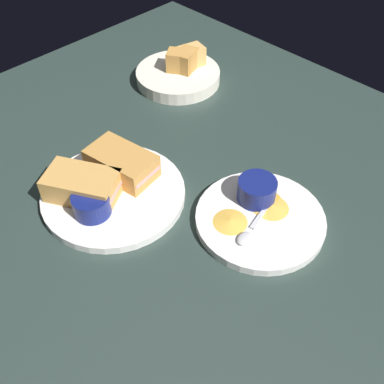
{
  "coord_description": "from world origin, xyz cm",
  "views": [
    {
      "loc": [
        52.47,
        -44.6,
        62.84
      ],
      "look_at": [
        11.54,
        -3.29,
        3.0
      ],
      "focal_mm": 43.0,
      "sensor_mm": 36.0,
      "label": 1
    }
  ],
  "objects_px": {
    "sandwich_half_near": "(122,163)",
    "ramekin_dark_sauce": "(91,204)",
    "ramekin_light_gravy": "(257,190)",
    "sandwich_half_far": "(82,185)",
    "plate_chips_companion": "(260,219)",
    "spoon_by_gravy_ramekin": "(248,233)",
    "spoon_by_dark_ramekin": "(101,189)",
    "bread_basket_rear": "(180,72)",
    "plate_sandwich_main": "(113,193)"
  },
  "relations": [
    {
      "from": "spoon_by_dark_ramekin",
      "to": "ramekin_light_gravy",
      "type": "relative_size",
      "value": 1.23
    },
    {
      "from": "sandwich_half_near",
      "to": "ramekin_dark_sauce",
      "type": "distance_m",
      "value": 0.11
    },
    {
      "from": "ramekin_dark_sauce",
      "to": "plate_chips_companion",
      "type": "xyz_separation_m",
      "value": [
        0.22,
        0.2,
        -0.03
      ]
    },
    {
      "from": "sandwich_half_near",
      "to": "spoon_by_gravy_ramekin",
      "type": "bearing_deg",
      "value": 10.68
    },
    {
      "from": "plate_chips_companion",
      "to": "ramekin_dark_sauce",
      "type": "bearing_deg",
      "value": -137.38
    },
    {
      "from": "spoon_by_gravy_ramekin",
      "to": "spoon_by_dark_ramekin",
      "type": "bearing_deg",
      "value": -157.09
    },
    {
      "from": "spoon_by_dark_ramekin",
      "to": "plate_sandwich_main",
      "type": "bearing_deg",
      "value": 45.07
    },
    {
      "from": "sandwich_half_far",
      "to": "ramekin_light_gravy",
      "type": "distance_m",
      "value": 0.32
    },
    {
      "from": "spoon_by_dark_ramekin",
      "to": "bread_basket_rear",
      "type": "bearing_deg",
      "value": 115.39
    },
    {
      "from": "plate_chips_companion",
      "to": "spoon_by_gravy_ramekin",
      "type": "bearing_deg",
      "value": -77.58
    },
    {
      "from": "ramekin_dark_sauce",
      "to": "spoon_by_gravy_ramekin",
      "type": "xyz_separation_m",
      "value": [
        0.23,
        0.15,
        -0.02
      ]
    },
    {
      "from": "spoon_by_dark_ramekin",
      "to": "plate_chips_companion",
      "type": "bearing_deg",
      "value": 32.21
    },
    {
      "from": "sandwich_half_far",
      "to": "plate_chips_companion",
      "type": "height_order",
      "value": "sandwich_half_far"
    },
    {
      "from": "plate_chips_companion",
      "to": "bread_basket_rear",
      "type": "relative_size",
      "value": 1.12
    },
    {
      "from": "sandwich_half_far",
      "to": "spoon_by_gravy_ramekin",
      "type": "bearing_deg",
      "value": 26.77
    },
    {
      "from": "ramekin_dark_sauce",
      "to": "bread_basket_rear",
      "type": "distance_m",
      "value": 0.48
    },
    {
      "from": "ramekin_light_gravy",
      "to": "spoon_by_gravy_ramekin",
      "type": "bearing_deg",
      "value": -59.51
    },
    {
      "from": "spoon_by_dark_ramekin",
      "to": "bread_basket_rear",
      "type": "relative_size",
      "value": 0.42
    },
    {
      "from": "ramekin_dark_sauce",
      "to": "spoon_by_dark_ramekin",
      "type": "relative_size",
      "value": 0.77
    },
    {
      "from": "sandwich_half_far",
      "to": "spoon_by_dark_ramekin",
      "type": "height_order",
      "value": "sandwich_half_far"
    },
    {
      "from": "sandwich_half_near",
      "to": "ramekin_dark_sauce",
      "type": "height_order",
      "value": "sandwich_half_near"
    },
    {
      "from": "spoon_by_dark_ramekin",
      "to": "spoon_by_gravy_ramekin",
      "type": "xyz_separation_m",
      "value": [
        0.26,
        0.11,
        0.0
      ]
    },
    {
      "from": "plate_sandwich_main",
      "to": "ramekin_dark_sauce",
      "type": "distance_m",
      "value": 0.07
    },
    {
      "from": "spoon_by_dark_ramekin",
      "to": "ramekin_light_gravy",
      "type": "bearing_deg",
      "value": 40.78
    },
    {
      "from": "bread_basket_rear",
      "to": "plate_sandwich_main",
      "type": "bearing_deg",
      "value": -61.93
    },
    {
      "from": "plate_chips_companion",
      "to": "ramekin_light_gravy",
      "type": "xyz_separation_m",
      "value": [
        -0.03,
        0.03,
        0.03
      ]
    },
    {
      "from": "plate_sandwich_main",
      "to": "ramekin_light_gravy",
      "type": "distance_m",
      "value": 0.27
    },
    {
      "from": "plate_chips_companion",
      "to": "ramekin_light_gravy",
      "type": "relative_size",
      "value": 3.27
    },
    {
      "from": "sandwich_half_near",
      "to": "bread_basket_rear",
      "type": "bearing_deg",
      "value": 118.21
    },
    {
      "from": "plate_sandwich_main",
      "to": "ramekin_dark_sauce",
      "type": "bearing_deg",
      "value": -71.88
    },
    {
      "from": "ramekin_light_gravy",
      "to": "spoon_by_gravy_ramekin",
      "type": "height_order",
      "value": "ramekin_light_gravy"
    },
    {
      "from": "ramekin_dark_sauce",
      "to": "sandwich_half_near",
      "type": "bearing_deg",
      "value": 112.24
    },
    {
      "from": "ramekin_dark_sauce",
      "to": "spoon_by_gravy_ramekin",
      "type": "distance_m",
      "value": 0.28
    },
    {
      "from": "ramekin_dark_sauce",
      "to": "spoon_by_dark_ramekin",
      "type": "height_order",
      "value": "ramekin_dark_sauce"
    },
    {
      "from": "ramekin_light_gravy",
      "to": "spoon_by_gravy_ramekin",
      "type": "xyz_separation_m",
      "value": [
        0.05,
        -0.08,
        -0.02
      ]
    },
    {
      "from": "plate_chips_companion",
      "to": "sandwich_half_far",
      "type": "bearing_deg",
      "value": -144.82
    },
    {
      "from": "plate_sandwich_main",
      "to": "bread_basket_rear",
      "type": "bearing_deg",
      "value": 118.07
    },
    {
      "from": "plate_sandwich_main",
      "to": "sandwich_half_far",
      "type": "bearing_deg",
      "value": -122.88
    },
    {
      "from": "sandwich_half_near",
      "to": "spoon_by_dark_ramekin",
      "type": "distance_m",
      "value": 0.06
    },
    {
      "from": "sandwich_half_far",
      "to": "ramekin_dark_sauce",
      "type": "xyz_separation_m",
      "value": [
        0.05,
        -0.01,
        -0.0
      ]
    },
    {
      "from": "plate_chips_companion",
      "to": "ramekin_light_gravy",
      "type": "height_order",
      "value": "ramekin_light_gravy"
    },
    {
      "from": "ramekin_light_gravy",
      "to": "sandwich_half_far",
      "type": "bearing_deg",
      "value": -136.91
    },
    {
      "from": "plate_sandwich_main",
      "to": "plate_chips_companion",
      "type": "relative_size",
      "value": 1.16
    },
    {
      "from": "sandwich_half_near",
      "to": "spoon_by_dark_ramekin",
      "type": "height_order",
      "value": "sandwich_half_near"
    },
    {
      "from": "plate_chips_companion",
      "to": "spoon_by_dark_ramekin",
      "type": "bearing_deg",
      "value": -147.79
    },
    {
      "from": "plate_sandwich_main",
      "to": "sandwich_half_far",
      "type": "distance_m",
      "value": 0.06
    },
    {
      "from": "sandwich_half_near",
      "to": "plate_chips_companion",
      "type": "bearing_deg",
      "value": 20.79
    },
    {
      "from": "plate_chips_companion",
      "to": "spoon_by_gravy_ramekin",
      "type": "xyz_separation_m",
      "value": [
        0.01,
        -0.05,
        0.01
      ]
    },
    {
      "from": "sandwich_half_far",
      "to": "plate_chips_companion",
      "type": "distance_m",
      "value": 0.33
    },
    {
      "from": "spoon_by_dark_ramekin",
      "to": "ramekin_light_gravy",
      "type": "distance_m",
      "value": 0.29
    }
  ]
}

